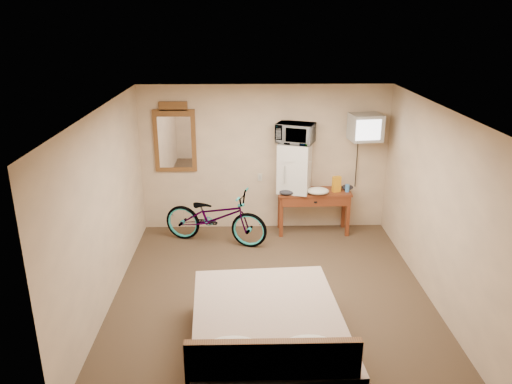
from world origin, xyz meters
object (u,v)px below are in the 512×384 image
(crt_television, at_px, (365,127))
(blue_cup, at_px, (347,188))
(bicycle, at_px, (215,217))
(bed, at_px, (268,338))
(wall_mirror, at_px, (175,138))
(mini_fridge, at_px, (295,167))
(desk, at_px, (314,199))
(microwave, at_px, (295,133))

(crt_television, bearing_deg, blue_cup, -171.50)
(bicycle, height_order, bed, bicycle)
(wall_mirror, bearing_deg, bicycle, -42.96)
(mini_fridge, bearing_deg, bed, -99.91)
(blue_cup, relative_size, bicycle, 0.07)
(desk, distance_m, crt_television, 1.46)
(blue_cup, relative_size, bed, 0.06)
(wall_mirror, bearing_deg, mini_fridge, -6.39)
(crt_television, xyz_separation_m, bicycle, (-2.44, -0.38, -1.38))
(microwave, distance_m, crt_television, 1.13)
(blue_cup, distance_m, bicycle, 2.26)
(microwave, relative_size, crt_television, 0.96)
(mini_fridge, bearing_deg, desk, -7.83)
(microwave, relative_size, blue_cup, 4.72)
(mini_fridge, xyz_separation_m, blue_cup, (0.89, -0.06, -0.35))
(crt_television, distance_m, bed, 4.11)
(desk, relative_size, blue_cup, 9.84)
(wall_mirror, height_order, bed, wall_mirror)
(mini_fridge, xyz_separation_m, crt_television, (1.13, -0.03, 0.68))
(microwave, bearing_deg, desk, 13.96)
(mini_fridge, distance_m, bicycle, 1.55)
(desk, bearing_deg, bicycle, -167.72)
(microwave, bearing_deg, crt_television, 20.35)
(desk, xyz_separation_m, mini_fridge, (-0.34, 0.05, 0.55))
(microwave, bearing_deg, bicycle, -140.97)
(desk, relative_size, bed, 0.56)
(microwave, bearing_deg, blue_cup, 17.67)
(desk, relative_size, crt_television, 2.01)
(bed, bearing_deg, microwave, 80.09)
(desk, distance_m, wall_mirror, 2.55)
(microwave, xyz_separation_m, bicycle, (-1.31, -0.41, -1.29))
(mini_fridge, height_order, bed, mini_fridge)
(mini_fridge, relative_size, wall_mirror, 0.70)
(blue_cup, distance_m, crt_television, 1.06)
(crt_television, distance_m, wall_mirror, 3.14)
(microwave, height_order, bed, microwave)
(bed, bearing_deg, bicycle, 103.36)
(blue_cup, bearing_deg, wall_mirror, 174.31)
(mini_fridge, relative_size, microwave, 1.41)
(mini_fridge, bearing_deg, wall_mirror, 173.61)
(microwave, height_order, crt_television, crt_television)
(bicycle, relative_size, bed, 0.79)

